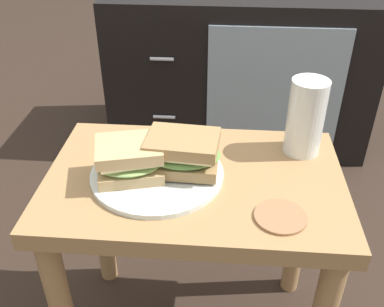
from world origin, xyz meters
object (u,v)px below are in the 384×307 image
object	(u,v)px
beer_glass	(305,119)
coaster	(280,217)
tv_cabinet	(239,68)
sandwich_back	(183,153)
plate	(157,174)
sandwich_front	(130,159)

from	to	relation	value
beer_glass	coaster	bearing A→B (deg)	-105.72
tv_cabinet	sandwich_back	bearing A→B (deg)	-97.51
plate	coaster	size ratio (longest dim) A/B	2.84
sandwich_front	beer_glass	bearing A→B (deg)	20.37
tv_cabinet	coaster	xyz separation A→B (m)	(0.05, -1.05, 0.17)
sandwich_front	sandwich_back	world-z (taller)	sandwich_back
tv_cabinet	plate	size ratio (longest dim) A/B	3.85
tv_cabinet	coaster	bearing A→B (deg)	-87.36
sandwich_front	coaster	world-z (taller)	sandwich_front
plate	sandwich_front	distance (m)	0.06
beer_glass	plate	bearing A→B (deg)	-158.56
coaster	sandwich_front	bearing A→B (deg)	161.71
beer_glass	coaster	world-z (taller)	beer_glass
beer_glass	coaster	xyz separation A→B (m)	(-0.06, -0.21, -0.07)
tv_cabinet	coaster	world-z (taller)	tv_cabinet
sandwich_back	beer_glass	size ratio (longest dim) A/B	0.92
sandwich_front	plate	bearing A→B (deg)	13.81
beer_glass	coaster	size ratio (longest dim) A/B	1.77
plate	coaster	xyz separation A→B (m)	(0.22, -0.10, -0.00)
sandwich_front	coaster	xyz separation A→B (m)	(0.27, -0.09, -0.04)
plate	sandwich_back	size ratio (longest dim) A/B	1.74
sandwich_back	coaster	world-z (taller)	sandwich_back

